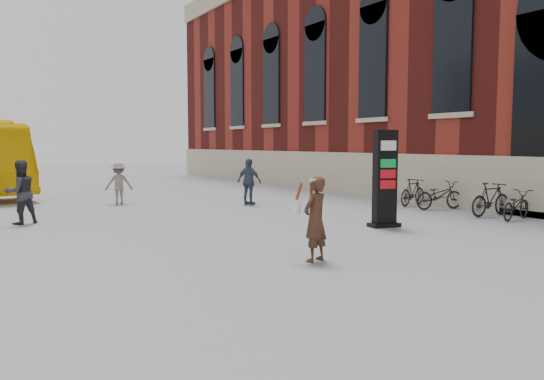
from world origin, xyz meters
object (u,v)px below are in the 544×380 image
bike_4 (516,205)px  bike_5 (491,199)px  bike_6 (439,195)px  pedestrian_c (249,182)px  pedestrian_a (20,192)px  woman (315,218)px  info_pylon (385,179)px  pedestrian_b (119,183)px  bike_7 (413,192)px

bike_4 → bike_5: size_ratio=0.94×
bike_4 → bike_6: size_ratio=0.91×
pedestrian_c → bike_4: (4.81, -7.23, -0.41)m
pedestrian_a → pedestrian_c: bearing=168.6°
bike_4 → woman: bearing=88.2°
info_pylon → bike_4: 4.35m
bike_5 → pedestrian_b: bearing=44.0°
info_pylon → pedestrian_b: 10.07m
pedestrian_b → woman: bearing=104.2°
bike_5 → pedestrian_a: bearing=65.9°
pedestrian_c → info_pylon: bearing=158.1°
info_pylon → woman: 4.66m
pedestrian_a → pedestrian_c: pedestrian_a is taller
pedestrian_b → bike_4: bearing=142.4°
bike_4 → bike_7: bearing=-11.9°
pedestrian_a → bike_4: 13.88m
info_pylon → pedestrian_b: size_ratio=1.69×
woman → pedestrian_b: size_ratio=1.05×
pedestrian_a → bike_4: (12.31, -6.39, -0.44)m
info_pylon → woman: info_pylon is taller
bike_5 → pedestrian_c: bearing=37.1°
bike_4 → info_pylon: bearing=65.1°
pedestrian_b → bike_5: bearing=144.9°
info_pylon → pedestrian_c: bearing=105.7°
woman → info_pylon: bearing=-167.9°
bike_7 → pedestrian_a: bearing=63.2°
bike_6 → woman: bearing=128.2°
pedestrian_b → bike_5: size_ratio=0.88×
info_pylon → pedestrian_a: size_ratio=1.46×
pedestrian_c → bike_6: 6.53m
pedestrian_c → bike_5: size_ratio=0.97×
pedestrian_a → bike_7: size_ratio=1.08×
pedestrian_b → pedestrian_c: 4.76m
woman → bike_7: size_ratio=0.98×
bike_5 → bike_7: bike_5 is taller
bike_6 → bike_7: size_ratio=1.11×
info_pylon → bike_7: size_ratio=1.58×
info_pylon → bike_5: size_ratio=1.48×
info_pylon → pedestrian_c: size_ratio=1.53×
woman → pedestrian_c: (3.31, 8.68, 0.02)m
info_pylon → bike_4: bearing=-3.3°
bike_4 → bike_5: bearing=-11.9°
pedestrian_b → bike_6: bearing=151.9°
pedestrian_a → bike_6: 12.82m
bike_5 → bike_7: (0.00, 3.18, -0.03)m
bike_5 → info_pylon: bearing=88.5°
woman → pedestrian_c: bearing=-130.1°
pedestrian_c → bike_6: bearing=-160.3°
bike_4 → bike_6: bike_6 is taller
pedestrian_c → bike_5: pedestrian_c is taller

